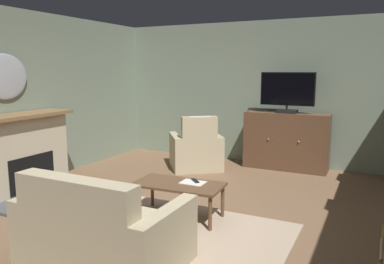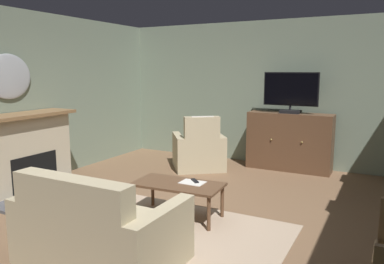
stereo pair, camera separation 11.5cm
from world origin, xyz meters
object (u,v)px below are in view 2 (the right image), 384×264
object	(u,v)px
sofa_floral	(98,232)
cat	(99,194)
coffee_table	(178,187)
folded_newspaper	(192,182)
tv_remote	(195,181)
wall_mirror_oval	(9,77)
tv_cabinet	(289,143)
fireplace	(26,154)
armchair_facing_sofa	(199,151)
television	(291,92)

from	to	relation	value
sofa_floral	cat	distance (m)	1.76
coffee_table	folded_newspaper	xyz separation A→B (m)	(0.15, 0.10, 0.05)
coffee_table	tv_remote	distance (m)	0.22
wall_mirror_oval	tv_cabinet	xyz separation A→B (m)	(3.49, 3.09, -1.22)
fireplace	tv_remote	world-z (taller)	fireplace
wall_mirror_oval	coffee_table	world-z (taller)	wall_mirror_oval
sofa_floral	armchair_facing_sofa	world-z (taller)	armchair_facing_sofa
tv_remote	armchair_facing_sofa	size ratio (longest dim) A/B	0.14
television	cat	distance (m)	3.75
tv_cabinet	tv_remote	distance (m)	2.86
fireplace	coffee_table	size ratio (longest dim) A/B	1.45
tv_cabinet	armchair_facing_sofa	world-z (taller)	tv_cabinet
sofa_floral	cat	xyz separation A→B (m)	(-1.15, 1.31, -0.20)
folded_newspaper	sofa_floral	size ratio (longest dim) A/B	0.20
wall_mirror_oval	armchair_facing_sofa	world-z (taller)	wall_mirror_oval
fireplace	coffee_table	bearing A→B (deg)	2.92
wall_mirror_oval	cat	size ratio (longest dim) A/B	1.06
armchair_facing_sofa	wall_mirror_oval	bearing A→B (deg)	-129.83
cat	coffee_table	bearing A→B (deg)	1.00
coffee_table	cat	size ratio (longest dim) A/B	1.57
folded_newspaper	wall_mirror_oval	bearing A→B (deg)	-175.88
tv_remote	tv_cabinet	bearing A→B (deg)	-56.39
fireplace	tv_cabinet	size ratio (longest dim) A/B	1.08
tv_remote	sofa_floral	world-z (taller)	sofa_floral
tv_cabinet	cat	distance (m)	3.57
wall_mirror_oval	television	bearing A→B (deg)	41.08
cat	sofa_floral	bearing A→B (deg)	-48.59
cat	tv_cabinet	bearing A→B (deg)	57.17
tv_cabinet	cat	size ratio (longest dim) A/B	2.10
tv_cabinet	coffee_table	distance (m)	3.04
folded_newspaper	armchair_facing_sofa	xyz separation A→B (m)	(-1.00, 2.15, -0.12)
fireplace	coffee_table	xyz separation A→B (m)	(2.59, 0.13, -0.17)
wall_mirror_oval	armchair_facing_sofa	distance (m)	3.41
sofa_floral	cat	world-z (taller)	sofa_floral
tv_remote	folded_newspaper	size ratio (longest dim) A/B	0.57
television	folded_newspaper	world-z (taller)	television
fireplace	television	size ratio (longest dim) A/B	1.69
television	sofa_floral	bearing A→B (deg)	-100.32
cat	folded_newspaper	bearing A→B (deg)	4.91
television	sofa_floral	xyz separation A→B (m)	(-0.77, -4.24, -1.13)
wall_mirror_oval	tv_remote	xyz separation A→B (m)	(2.99, 0.28, -1.27)
wall_mirror_oval	tv_cabinet	distance (m)	4.82
television	armchair_facing_sofa	distance (m)	1.98
armchair_facing_sofa	tv_cabinet	bearing A→B (deg)	25.36
tv_cabinet	sofa_floral	bearing A→B (deg)	-100.20
folded_newspaper	tv_cabinet	bearing A→B (deg)	79.68
wall_mirror_oval	sofa_floral	world-z (taller)	wall_mirror_oval
television	coffee_table	world-z (taller)	television
sofa_floral	tv_remote	bearing A→B (deg)	79.48
armchair_facing_sofa	fireplace	bearing A→B (deg)	-126.13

